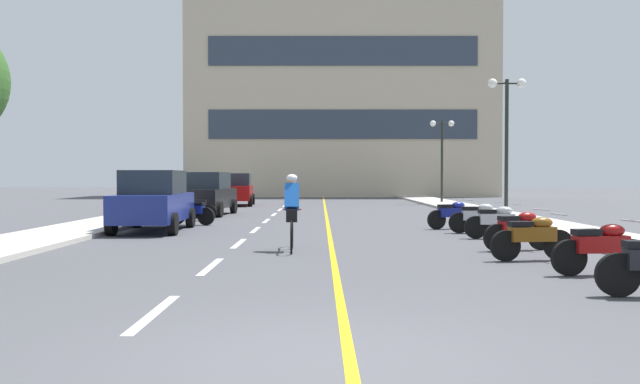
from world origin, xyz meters
name	(u,v)px	position (x,y,z in m)	size (l,w,h in m)	color
ground_plane	(321,216)	(0.00, 21.00, 0.00)	(140.00, 140.00, 0.00)	#47474C
curb_left	(165,211)	(-7.20, 24.00, 0.06)	(2.40, 72.00, 0.12)	#B7B2A8
curb_right	(476,211)	(7.20, 24.00, 0.06)	(2.40, 72.00, 0.12)	#B7B2A8
lane_dash_0	(155,313)	(-2.00, 2.00, 0.00)	(0.14, 2.20, 0.01)	silver
lane_dash_1	(212,266)	(-2.00, 6.00, 0.00)	(0.14, 2.20, 0.01)	silver
lane_dash_2	(239,243)	(-2.00, 10.00, 0.00)	(0.14, 2.20, 0.01)	silver
lane_dash_3	(256,230)	(-2.00, 14.00, 0.00)	(0.14, 2.20, 0.01)	silver
lane_dash_4	(267,221)	(-2.00, 18.00, 0.00)	(0.14, 2.20, 0.01)	silver
lane_dash_5	(275,214)	(-2.00, 22.00, 0.00)	(0.14, 2.20, 0.01)	silver
lane_dash_6	(280,210)	(-2.00, 26.00, 0.00)	(0.14, 2.20, 0.01)	silver
lane_dash_7	(285,206)	(-2.00, 30.00, 0.00)	(0.14, 2.20, 0.01)	silver
lane_dash_8	(289,203)	(-2.00, 34.00, 0.00)	(0.14, 2.20, 0.01)	silver
lane_dash_9	(291,201)	(-2.00, 38.00, 0.00)	(0.14, 2.20, 0.01)	silver
lane_dash_10	(294,199)	(-2.00, 42.00, 0.00)	(0.14, 2.20, 0.01)	silver
lane_dash_11	(296,197)	(-2.00, 46.00, 0.00)	(0.14, 2.20, 0.01)	silver
centre_line_yellow	(326,212)	(0.25, 24.00, 0.00)	(0.12, 66.00, 0.01)	gold
office_building	(342,83)	(1.78, 49.08, 9.59)	(25.20, 8.29, 19.19)	#BCAD93
street_lamp_mid	(507,116)	(7.08, 18.78, 3.94)	(1.46, 0.36, 5.24)	black
street_lamp_far	(443,142)	(7.33, 33.00, 3.72)	(1.46, 0.36, 4.89)	black
parked_car_near	(154,201)	(-4.99, 13.53, 0.92)	(2.01, 4.24, 1.82)	black
parked_car_mid	(208,194)	(-4.80, 21.51, 0.92)	(2.16, 4.31, 1.82)	black
parked_car_far	(237,189)	(-4.74, 30.58, 0.92)	(2.11, 4.29, 1.82)	black
motorcycle_1	(602,247)	(4.64, 4.95, 0.47)	(1.70, 0.60, 0.92)	black
motorcycle_2	(533,237)	(4.12, 6.79, 0.47)	(1.70, 0.60, 0.92)	black
motorcycle_3	(520,229)	(4.39, 8.50, 0.47)	(1.67, 0.70, 0.92)	black
motorcycle_4	(498,221)	(4.65, 11.22, 0.47)	(1.70, 0.60, 0.92)	black
motorcycle_5	(479,217)	(4.56, 12.83, 0.47)	(1.70, 0.60, 0.92)	black
motorcycle_6	(453,214)	(4.13, 14.34, 0.47)	(1.65, 0.76, 0.92)	black
motorcycle_7	(191,211)	(-4.38, 16.02, 0.47)	(1.66, 0.73, 0.92)	black
motorcycle_8	(194,208)	(-4.71, 18.05, 0.47)	(1.70, 0.60, 0.92)	black
cyclist_rider	(292,211)	(-0.64, 8.47, 0.89)	(0.42, 1.77, 1.71)	black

